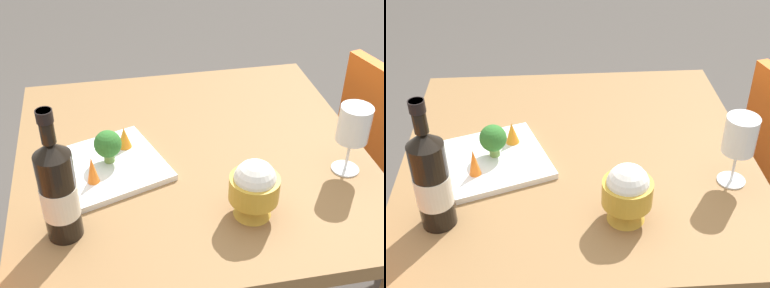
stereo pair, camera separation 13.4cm
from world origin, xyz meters
The scene contains 8 objects.
dining_table centered at (0.00, 0.00, 0.67)m, with size 0.90×0.90×0.76m.
wine_bottle centered at (-0.23, 0.32, 0.88)m, with size 0.08×0.08×0.31m.
wine_glass centered at (-0.14, -0.36, 0.89)m, with size 0.08×0.08×0.18m.
rice_bowl centered at (-0.25, -0.09, 0.83)m, with size 0.11×0.11×0.14m.
serving_plate centered at (-0.02, 0.21, 0.76)m, with size 0.32×0.32×0.02m.
broccoli_floret centered at (-0.01, 0.21, 0.82)m, with size 0.07×0.07×0.09m.
carrot_garnish_left centered at (-0.09, 0.25, 0.81)m, with size 0.03×0.03×0.07m.
carrot_garnish_right centered at (0.04, 0.17, 0.80)m, with size 0.04×0.04×0.06m.
Camera 2 is at (-1.10, 0.08, 1.55)m, focal length 49.23 mm.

